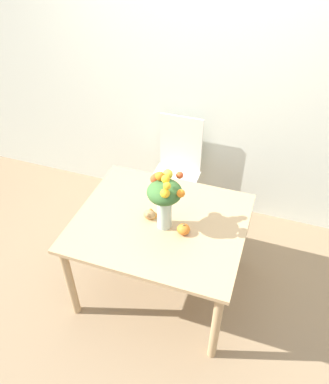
% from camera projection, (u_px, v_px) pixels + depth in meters
% --- Properties ---
extents(ground_plane, '(12.00, 12.00, 0.00)m').
position_uv_depth(ground_plane, '(161.00, 285.00, 3.08)').
color(ground_plane, '#8E7556').
extents(wall_back, '(8.00, 0.06, 2.70)m').
position_uv_depth(wall_back, '(207.00, 73.00, 3.07)').
color(wall_back, silver).
rests_on(wall_back, ground_plane).
extents(dining_table, '(1.18, 1.00, 0.73)m').
position_uv_depth(dining_table, '(160.00, 230.00, 2.68)').
color(dining_table, tan).
rests_on(dining_table, ground_plane).
extents(flower_vase, '(0.26, 0.26, 0.46)m').
position_uv_depth(flower_vase, '(165.00, 197.00, 2.41)').
color(flower_vase, '#B2CCBC').
rests_on(flower_vase, dining_table).
extents(pumpkin, '(0.09, 0.09, 0.08)m').
position_uv_depth(pumpkin, '(184.00, 229.00, 2.50)').
color(pumpkin, orange).
rests_on(pumpkin, dining_table).
extents(turkey_figurine, '(0.09, 0.12, 0.07)m').
position_uv_depth(turkey_figurine, '(150.00, 213.00, 2.62)').
color(turkey_figurine, '#A87A4C').
rests_on(turkey_figurine, dining_table).
extents(dining_chair_near_window, '(0.42, 0.42, 1.00)m').
position_uv_depth(dining_chair_near_window, '(176.00, 170.00, 3.46)').
color(dining_chair_near_window, silver).
rests_on(dining_chair_near_window, ground_plane).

